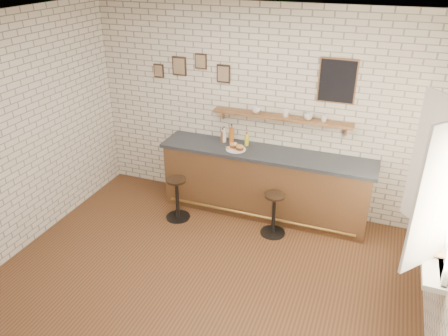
{
  "coord_description": "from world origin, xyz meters",
  "views": [
    {
      "loc": [
        1.72,
        -3.8,
        3.6
      ],
      "look_at": [
        -0.08,
        0.9,
        1.07
      ],
      "focal_mm": 35.0,
      "sensor_mm": 36.0,
      "label": 1
    }
  ],
  "objects_px": {
    "bar_counter": "(264,183)",
    "shelf_cup_a": "(256,110)",
    "bitters_bottle_white": "(224,136)",
    "bar_stool_left": "(177,197)",
    "bitters_bottle_amber": "(231,135)",
    "shelf_cup_b": "(286,113)",
    "condiment_bottle_yellow": "(247,140)",
    "book_lower": "(430,251)",
    "sandwich_plate": "(236,149)",
    "book_upper": "(431,249)",
    "ciabatta_sandwich": "(237,146)",
    "shelf_cup_c": "(308,116)",
    "bitters_bottle_brown": "(223,136)",
    "bar_stool_right": "(274,213)",
    "shelf_cup_d": "(324,118)"
  },
  "relations": [
    {
      "from": "bitters_bottle_amber",
      "to": "bar_stool_right",
      "type": "xyz_separation_m",
      "value": [
        0.85,
        -0.61,
        -0.79
      ]
    },
    {
      "from": "shelf_cup_d",
      "to": "book_lower",
      "type": "relative_size",
      "value": 0.4
    },
    {
      "from": "bar_counter",
      "to": "shelf_cup_c",
      "type": "relative_size",
      "value": 26.03
    },
    {
      "from": "bitters_bottle_amber",
      "to": "shelf_cup_b",
      "type": "distance_m",
      "value": 0.89
    },
    {
      "from": "bar_counter",
      "to": "book_lower",
      "type": "distance_m",
      "value": 2.65
    },
    {
      "from": "bar_stool_right",
      "to": "shelf_cup_c",
      "type": "height_order",
      "value": "shelf_cup_c"
    },
    {
      "from": "bitters_bottle_brown",
      "to": "condiment_bottle_yellow",
      "type": "distance_m",
      "value": 0.37
    },
    {
      "from": "bar_counter",
      "to": "book_lower",
      "type": "bearing_deg",
      "value": -35.79
    },
    {
      "from": "bar_stool_left",
      "to": "book_lower",
      "type": "height_order",
      "value": "book_lower"
    },
    {
      "from": "bitters_bottle_amber",
      "to": "ciabatta_sandwich",
      "type": "bearing_deg",
      "value": -52.91
    },
    {
      "from": "shelf_cup_d",
      "to": "book_lower",
      "type": "distance_m",
      "value": 2.3
    },
    {
      "from": "bar_counter",
      "to": "shelf_cup_b",
      "type": "relative_size",
      "value": 30.11
    },
    {
      "from": "bar_counter",
      "to": "shelf_cup_b",
      "type": "height_order",
      "value": "shelf_cup_b"
    },
    {
      "from": "sandwich_plate",
      "to": "bar_stool_left",
      "type": "bearing_deg",
      "value": -144.12
    },
    {
      "from": "condiment_bottle_yellow",
      "to": "shelf_cup_a",
      "type": "distance_m",
      "value": 0.47
    },
    {
      "from": "bar_stool_right",
      "to": "book_upper",
      "type": "relative_size",
      "value": 2.75
    },
    {
      "from": "condiment_bottle_yellow",
      "to": "bar_stool_right",
      "type": "bearing_deg",
      "value": -45.02
    },
    {
      "from": "bar_counter",
      "to": "shelf_cup_a",
      "type": "bearing_deg",
      "value": 138.33
    },
    {
      "from": "bar_counter",
      "to": "bitters_bottle_white",
      "type": "distance_m",
      "value": 0.93
    },
    {
      "from": "bar_counter",
      "to": "bitters_bottle_amber",
      "type": "bearing_deg",
      "value": 167.32
    },
    {
      "from": "shelf_cup_a",
      "to": "shelf_cup_c",
      "type": "distance_m",
      "value": 0.75
    },
    {
      "from": "bitters_bottle_brown",
      "to": "shelf_cup_b",
      "type": "bearing_deg",
      "value": 4.5
    },
    {
      "from": "bar_counter",
      "to": "bitters_bottle_white",
      "type": "bearing_deg",
      "value": 169.43
    },
    {
      "from": "bitters_bottle_amber",
      "to": "shelf_cup_d",
      "type": "xyz_separation_m",
      "value": [
        1.31,
        0.07,
        0.41
      ]
    },
    {
      "from": "shelf_cup_c",
      "to": "shelf_cup_d",
      "type": "xyz_separation_m",
      "value": [
        0.21,
        0.0,
        -0.0
      ]
    },
    {
      "from": "shelf_cup_b",
      "to": "sandwich_plate",
      "type": "bearing_deg",
      "value": 153.08
    },
    {
      "from": "sandwich_plate",
      "to": "book_upper",
      "type": "relative_size",
      "value": 1.22
    },
    {
      "from": "bitters_bottle_white",
      "to": "bar_stool_left",
      "type": "xyz_separation_m",
      "value": [
        -0.46,
        -0.73,
        -0.76
      ]
    },
    {
      "from": "bitters_bottle_brown",
      "to": "bitters_bottle_white",
      "type": "relative_size",
      "value": 0.89
    },
    {
      "from": "sandwich_plate",
      "to": "shelf_cup_b",
      "type": "height_order",
      "value": "shelf_cup_b"
    },
    {
      "from": "condiment_bottle_yellow",
      "to": "shelf_cup_d",
      "type": "relative_size",
      "value": 2.13
    },
    {
      "from": "bitters_bottle_brown",
      "to": "bar_stool_right",
      "type": "xyz_separation_m",
      "value": [
        0.99,
        -0.61,
        -0.76
      ]
    },
    {
      "from": "ciabatta_sandwich",
      "to": "book_upper",
      "type": "height_order",
      "value": "ciabatta_sandwich"
    },
    {
      "from": "book_lower",
      "to": "shelf_cup_c",
      "type": "bearing_deg",
      "value": 101.25
    },
    {
      "from": "bar_counter",
      "to": "condiment_bottle_yellow",
      "type": "bearing_deg",
      "value": 158.87
    },
    {
      "from": "bitters_bottle_white",
      "to": "bar_stool_right",
      "type": "bearing_deg",
      "value": -32.33
    },
    {
      "from": "bitters_bottle_brown",
      "to": "shelf_cup_a",
      "type": "xyz_separation_m",
      "value": [
        0.48,
        0.07,
        0.45
      ]
    },
    {
      "from": "bitters_bottle_amber",
      "to": "condiment_bottle_yellow",
      "type": "distance_m",
      "value": 0.24
    },
    {
      "from": "sandwich_plate",
      "to": "bitters_bottle_brown",
      "type": "relative_size",
      "value": 1.28
    },
    {
      "from": "ciabatta_sandwich",
      "to": "book_lower",
      "type": "distance_m",
      "value": 2.93
    },
    {
      "from": "ciabatta_sandwich",
      "to": "shelf_cup_c",
      "type": "distance_m",
      "value": 1.09
    },
    {
      "from": "bar_counter",
      "to": "bitters_bottle_amber",
      "type": "relative_size",
      "value": 10.43
    },
    {
      "from": "ciabatta_sandwich",
      "to": "book_upper",
      "type": "relative_size",
      "value": 1.16
    },
    {
      "from": "condiment_bottle_yellow",
      "to": "shelf_cup_b",
      "type": "relative_size",
      "value": 1.96
    },
    {
      "from": "condiment_bottle_yellow",
      "to": "shelf_cup_b",
      "type": "height_order",
      "value": "shelf_cup_b"
    },
    {
      "from": "bitters_bottle_brown",
      "to": "shelf_cup_d",
      "type": "relative_size",
      "value": 2.3
    },
    {
      "from": "bitters_bottle_white",
      "to": "shelf_cup_c",
      "type": "xyz_separation_m",
      "value": [
        1.21,
        0.07,
        0.44
      ]
    },
    {
      "from": "book_lower",
      "to": "book_upper",
      "type": "relative_size",
      "value": 1.02
    },
    {
      "from": "shelf_cup_d",
      "to": "bar_stool_right",
      "type": "bearing_deg",
      "value": -135.19
    },
    {
      "from": "bar_stool_right",
      "to": "book_lower",
      "type": "height_order",
      "value": "book_lower"
    }
  ]
}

